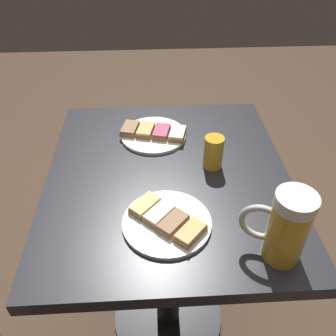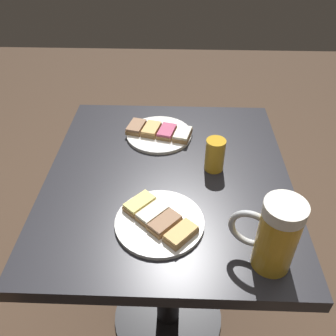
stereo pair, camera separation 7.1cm
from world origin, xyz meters
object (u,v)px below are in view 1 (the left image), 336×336
at_px(beer_mug, 285,227).
at_px(beer_glass_small, 213,152).
at_px(plate_far, 154,133).
at_px(plate_near, 167,221).

distance_m(beer_mug, beer_glass_small, 0.33).
bearing_deg(beer_mug, beer_glass_small, 106.79).
bearing_deg(beer_glass_small, plate_far, 135.71).
distance_m(plate_far, beer_glass_small, 0.23).
height_order(plate_near, plate_far, same).
bearing_deg(plate_near, beer_glass_small, 56.46).
distance_m(plate_near, plate_far, 0.37).
bearing_deg(beer_mug, plate_near, 157.09).
relative_size(beer_mug, beer_glass_small, 1.83).
height_order(plate_near, beer_mug, beer_mug).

